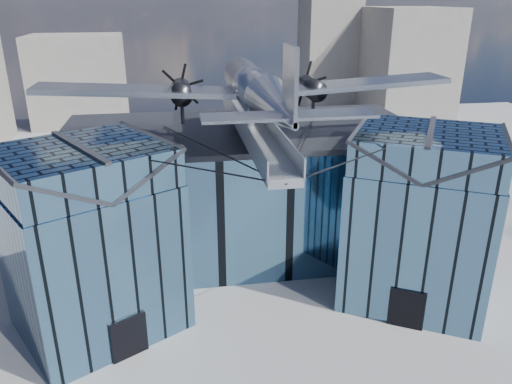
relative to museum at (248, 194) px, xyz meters
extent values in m
plane|color=gray|center=(0.00, -5.82, -5.54)|extent=(120.00, 120.00, 0.00)
cube|color=#466F90|center=(0.00, 3.18, -0.79)|extent=(28.00, 14.00, 9.50)
cube|color=#292A31|center=(0.00, 3.18, 4.16)|extent=(28.00, 14.00, 0.40)
cube|color=#466F90|center=(-10.50, -6.82, -0.79)|extent=(11.79, 11.43, 9.50)
cube|color=#466F90|center=(-10.50, -6.82, 5.06)|extent=(11.56, 11.20, 2.20)
cube|color=#292A31|center=(-12.45, -7.94, 5.06)|extent=(7.98, 9.23, 2.40)
cube|color=#292A31|center=(-8.55, -5.69, 5.06)|extent=(7.98, 9.23, 2.40)
cube|color=#292A31|center=(-10.50, -6.82, 6.21)|extent=(4.30, 7.10, 0.18)
cube|color=black|center=(-8.48, -10.33, -4.24)|extent=(2.03, 1.32, 2.60)
cube|color=black|center=(-6.60, -4.57, -0.79)|extent=(0.34, 0.34, 9.50)
cube|color=#466F90|center=(10.50, -6.82, -0.79)|extent=(11.79, 11.43, 9.50)
cube|color=#466F90|center=(10.50, -6.82, 5.06)|extent=(11.56, 11.20, 2.20)
cube|color=#292A31|center=(8.55, -5.69, 5.06)|extent=(7.98, 9.23, 2.40)
cube|color=#292A31|center=(12.45, -7.94, 5.06)|extent=(7.98, 9.23, 2.40)
cube|color=#292A31|center=(10.50, -6.82, 6.21)|extent=(4.30, 7.10, 0.18)
cube|color=black|center=(8.48, -10.33, -4.24)|extent=(2.03, 1.32, 2.60)
cube|color=black|center=(6.60, -4.57, -0.79)|extent=(0.34, 0.34, 9.50)
cube|color=#989DA5|center=(0.00, -2.32, 5.56)|extent=(1.80, 21.00, 0.50)
cube|color=#989DA5|center=(-0.90, -2.32, 6.21)|extent=(0.08, 21.00, 1.10)
cube|color=#989DA5|center=(0.90, -2.32, 6.21)|extent=(0.08, 21.00, 1.10)
cylinder|color=#989DA5|center=(0.00, 7.18, 4.89)|extent=(0.44, 0.44, 1.35)
cylinder|color=#989DA5|center=(0.00, 1.18, 4.89)|extent=(0.44, 0.44, 1.35)
cylinder|color=#989DA5|center=(0.00, -2.82, 4.89)|extent=(0.44, 0.44, 1.35)
cylinder|color=#989DA5|center=(0.00, -1.82, 6.51)|extent=(0.70, 0.70, 1.40)
cylinder|color=black|center=(-5.25, -9.82, 5.86)|extent=(10.55, 6.08, 0.69)
cylinder|color=black|center=(5.25, -9.82, 5.86)|extent=(10.55, 6.08, 0.69)
cylinder|color=black|center=(-3.00, -4.32, 5.01)|extent=(6.09, 17.04, 1.19)
cylinder|color=black|center=(3.00, -4.32, 5.01)|extent=(6.09, 17.04, 1.19)
cylinder|color=#9A9EA6|center=(0.00, -1.82, 8.46)|extent=(2.50, 11.00, 2.50)
sphere|color=#9A9EA6|center=(0.00, 3.68, 8.46)|extent=(2.50, 2.50, 2.50)
cube|color=black|center=(0.00, 2.68, 9.15)|extent=(1.60, 1.40, 0.50)
cone|color=#9A9EA6|center=(0.00, -10.82, 8.76)|extent=(2.50, 7.00, 2.50)
cube|color=#9A9EA6|center=(0.00, -13.12, 10.36)|extent=(0.18, 2.40, 3.40)
cube|color=#9A9EA6|center=(0.00, -13.02, 8.96)|extent=(8.00, 1.80, 0.14)
cube|color=#9A9EA6|center=(-7.00, -0.82, 8.16)|extent=(14.00, 3.20, 1.08)
cylinder|color=black|center=(-4.60, -0.22, 7.91)|extent=(1.44, 3.20, 1.44)
cone|color=black|center=(-4.60, 1.58, 7.91)|extent=(0.70, 0.70, 0.70)
cube|color=black|center=(-4.60, 1.73, 7.91)|extent=(1.05, 0.06, 3.33)
cube|color=black|center=(-4.60, 1.73, 7.91)|extent=(2.53, 0.06, 2.53)
cube|color=black|center=(-4.60, 1.73, 7.91)|extent=(3.33, 0.06, 1.05)
cylinder|color=black|center=(-4.60, -0.82, 6.69)|extent=(0.24, 0.24, 1.75)
cube|color=#9A9EA6|center=(7.00, -0.82, 8.16)|extent=(14.00, 3.20, 1.08)
cylinder|color=black|center=(4.60, -0.22, 7.91)|extent=(1.44, 3.20, 1.44)
cone|color=black|center=(4.60, 1.58, 7.91)|extent=(0.70, 0.70, 0.70)
cube|color=black|center=(4.60, 1.73, 7.91)|extent=(1.05, 0.06, 3.33)
cube|color=black|center=(4.60, 1.73, 7.91)|extent=(2.53, 0.06, 2.53)
cube|color=black|center=(4.60, 1.73, 7.91)|extent=(3.33, 0.06, 1.05)
cylinder|color=black|center=(4.60, -0.82, 6.69)|extent=(0.24, 0.24, 1.75)
cube|color=gray|center=(32.00, 42.18, 3.46)|extent=(12.00, 14.00, 18.00)
cube|color=gray|center=(-20.00, 49.18, 1.46)|extent=(14.00, 10.00, 14.00)
cube|color=gray|center=(22.00, 52.18, 7.46)|extent=(9.00, 9.00, 26.00)
camera|label=1|loc=(-5.09, -34.78, 14.00)|focal=35.00mm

